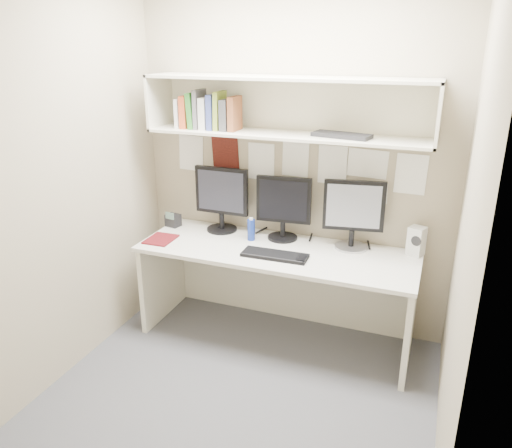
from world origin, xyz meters
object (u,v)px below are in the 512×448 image
at_px(keyboard, 275,255).
at_px(desk, 276,294).
at_px(desk_phone, 173,220).
at_px(monitor_left, 222,197).
at_px(maroon_notebook, 161,239).
at_px(monitor_right, 353,212).
at_px(monitor_center, 283,206).
at_px(speaker, 416,241).

bearing_deg(keyboard, desk, 101.35).
bearing_deg(desk_phone, monitor_left, 19.34).
bearing_deg(maroon_notebook, desk_phone, 100.57).
bearing_deg(monitor_left, desk_phone, -170.35).
bearing_deg(monitor_right, maroon_notebook, -174.83).
height_order(monitor_right, maroon_notebook, monitor_right).
bearing_deg(desk, desk_phone, 170.71).
bearing_deg(monitor_center, desk, -88.87).
relative_size(desk, desk_phone, 15.41).
height_order(speaker, desk_phone, speaker).
bearing_deg(monitor_left, speaker, 1.68).
relative_size(keyboard, maroon_notebook, 1.93).
bearing_deg(monitor_left, monitor_right, 0.54).
bearing_deg(monitor_left, monitor_center, 0.55).
bearing_deg(maroon_notebook, desk, 8.15).
distance_m(monitor_left, monitor_right, 1.03).
distance_m(monitor_right, desk_phone, 1.45).
height_order(monitor_center, monitor_right, monitor_right).
height_order(monitor_left, maroon_notebook, monitor_left).
relative_size(monitor_left, maroon_notebook, 2.12).
xyz_separation_m(desk, maroon_notebook, (-0.88, -0.15, 0.37)).
xyz_separation_m(monitor_left, speaker, (1.47, 0.03, -0.17)).
xyz_separation_m(monitor_right, speaker, (0.44, 0.03, -0.17)).
relative_size(monitor_left, desk_phone, 3.90).
xyz_separation_m(monitor_right, desk_phone, (-1.44, -0.07, -0.22)).
bearing_deg(desk, monitor_left, 157.62).
xyz_separation_m(monitor_left, desk_phone, (-0.41, -0.07, -0.22)).
relative_size(monitor_right, keyboard, 1.09).
distance_m(monitor_center, keyboard, 0.44).
bearing_deg(desk, speaker, 14.80).
bearing_deg(desk, maroon_notebook, -170.34).
xyz_separation_m(monitor_left, keyboard, (0.56, -0.36, -0.26)).
distance_m(desk, speaker, 1.08).
distance_m(monitor_center, desk_phone, 0.94).
relative_size(monitor_right, speaker, 2.43).
bearing_deg(desk_phone, monitor_center, 14.33).
distance_m(monitor_left, monitor_center, 0.51).
relative_size(desk, monitor_left, 3.95).
distance_m(speaker, desk_phone, 1.88).
height_order(maroon_notebook, desk_phone, desk_phone).
xyz_separation_m(monitor_center, desk_phone, (-0.91, -0.07, -0.21)).
height_order(desk, keyboard, keyboard).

